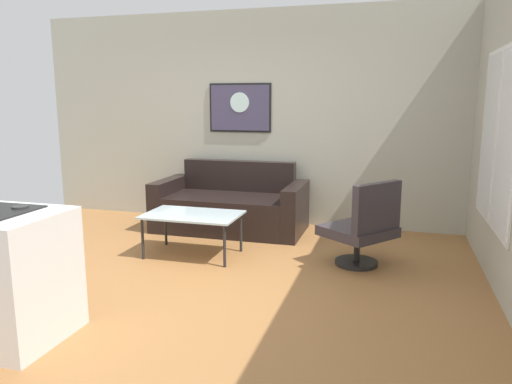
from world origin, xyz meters
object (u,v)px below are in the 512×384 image
Objects in this scene: couch at (231,207)px; armchair at (364,227)px; coffee_table at (193,217)px; wall_painting at (240,108)px.

couch is 2.00m from armchair.
armchair is at bearing -30.16° from couch.
coffee_table is 1.17× the size of wall_painting.
couch is 1.14m from coffee_table.
couch is 1.87× the size of coffee_table.
couch is at bearing 149.84° from armchair.
armchair reaches higher than couch.
armchair is (1.77, 0.13, -0.01)m from coffee_table.
armchair is (1.73, -1.00, 0.12)m from couch.
coffee_table is 1.78m from armchair.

